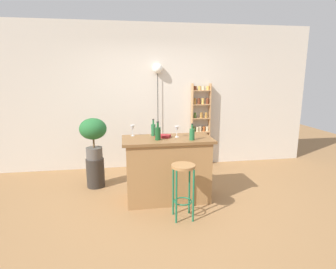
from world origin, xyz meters
TOP-DOWN VIEW (x-y plane):
  - ground at (0.00, 0.00)m, footprint 12.00×12.00m
  - back_wall at (0.00, 1.95)m, footprint 6.40×0.10m
  - kitchen_counter at (0.00, 0.30)m, footprint 1.30×0.63m
  - bar_stool at (0.11, -0.30)m, footprint 0.30×0.30m
  - spice_shelf at (0.92, 1.82)m, footprint 0.38×0.13m
  - plant_stool at (-1.11, 0.96)m, footprint 0.29×0.29m
  - potted_plant at (-1.11, 0.96)m, footprint 0.43×0.39m
  - bottle_wine_red at (-0.18, 0.50)m, footprint 0.07×0.07m
  - bottle_sauce_amber at (0.32, 0.13)m, footprint 0.07×0.07m
  - bottle_soda_blue at (-0.15, 0.21)m, footprint 0.08×0.08m
  - wine_glass_left at (-0.49, 0.53)m, footprint 0.07×0.07m
  - wine_glass_center at (0.15, 0.35)m, footprint 0.07×0.07m
  - cookbook at (-0.06, 0.37)m, footprint 0.25×0.22m
  - pendant_globe_light at (0.06, 1.84)m, footprint 0.19×0.19m

SIDE VIEW (x-z plane):
  - ground at x=0.00m, z-range 0.00..0.00m
  - plant_stool at x=-1.11m, z-range 0.00..0.48m
  - kitchen_counter at x=0.00m, z-range 0.00..0.94m
  - bar_stool at x=0.11m, z-range 0.16..0.89m
  - spice_shelf at x=0.92m, z-range 0.03..1.69m
  - potted_plant at x=-1.11m, z-range 0.57..1.25m
  - cookbook at x=-0.06m, z-range 0.94..0.97m
  - bottle_sauce_amber at x=0.32m, z-range 0.91..1.14m
  - bottle_wine_red at x=-0.18m, z-range 0.91..1.16m
  - bottle_soda_blue at x=-0.15m, z-range 0.91..1.17m
  - wine_glass_left at x=-0.49m, z-range 0.97..1.14m
  - wine_glass_center at x=0.15m, z-range 0.97..1.14m
  - back_wall at x=0.00m, z-range 0.00..2.80m
  - pendant_globe_light at x=0.06m, z-range 0.89..2.94m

